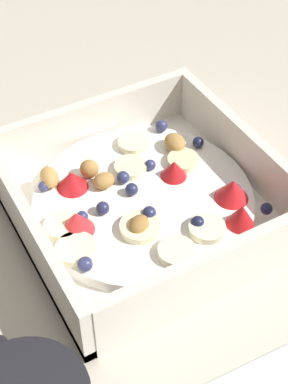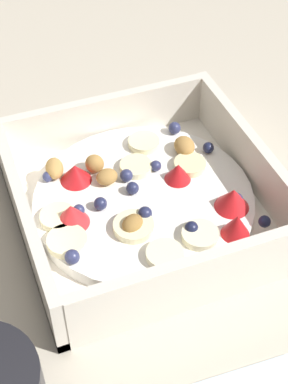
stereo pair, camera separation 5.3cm
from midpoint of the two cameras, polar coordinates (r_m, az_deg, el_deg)
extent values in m
plane|color=beige|center=(0.56, 3.31, -2.08)|extent=(2.40, 2.40, 0.00)
cube|color=white|center=(0.55, 2.77, -1.97)|extent=(0.23, 0.23, 0.01)
cube|color=white|center=(0.51, -8.54, -3.21)|extent=(0.23, 0.01, 0.06)
cube|color=white|center=(0.58, 12.97, 2.70)|extent=(0.23, 0.01, 0.06)
cube|color=white|center=(0.61, -1.21, 6.78)|extent=(0.01, 0.21, 0.06)
cube|color=white|center=(0.47, 8.16, -8.96)|extent=(0.01, 0.21, 0.06)
cylinder|color=white|center=(0.54, 2.81, -1.13)|extent=(0.21, 0.21, 0.01)
cylinder|color=#F4EAB7|center=(0.50, -4.50, -4.97)|extent=(0.04, 0.04, 0.01)
cylinder|color=#F4EAB7|center=(0.56, 2.32, 2.47)|extent=(0.04, 0.04, 0.01)
cylinder|color=#F4EAB7|center=(0.51, 1.99, -3.54)|extent=(0.04, 0.04, 0.01)
cylinder|color=beige|center=(0.57, 7.19, 2.52)|extent=(0.04, 0.04, 0.01)
cylinder|color=#F7EFC6|center=(0.51, 8.51, -4.34)|extent=(0.05, 0.05, 0.01)
cylinder|color=#F4EAB7|center=(0.52, -5.63, -2.28)|extent=(0.03, 0.03, 0.01)
cylinder|color=#F4EAB7|center=(0.59, 2.60, 4.70)|extent=(0.04, 0.04, 0.01)
cylinder|color=#F7EFC6|center=(0.49, 5.18, -6.28)|extent=(0.03, 0.03, 0.01)
cone|color=red|center=(0.55, -3.96, 1.73)|extent=(0.04, 0.04, 0.02)
cone|color=red|center=(0.53, 11.51, -0.76)|extent=(0.04, 0.04, 0.02)
cone|color=red|center=(0.51, -4.12, -2.33)|extent=(0.03, 0.03, 0.02)
cone|color=red|center=(0.55, 6.11, 1.82)|extent=(0.04, 0.04, 0.02)
cone|color=red|center=(0.51, 11.99, -3.34)|extent=(0.04, 0.04, 0.02)
sphere|color=#23284C|center=(0.53, -1.54, -0.99)|extent=(0.01, 0.01, 0.01)
sphere|color=navy|center=(0.49, -3.89, -6.50)|extent=(0.01, 0.01, 0.01)
sphere|color=navy|center=(0.52, -3.44, -2.01)|extent=(0.01, 0.01, 0.01)
sphere|color=#23284C|center=(0.52, 3.06, -2.25)|extent=(0.01, 0.01, 0.01)
sphere|color=#191E3D|center=(0.51, 7.66, -3.64)|extent=(0.01, 0.01, 0.01)
sphere|color=navy|center=(0.56, 3.88, 2.44)|extent=(0.01, 0.01, 0.01)
sphere|color=#23284C|center=(0.54, 1.71, 0.24)|extent=(0.01, 0.01, 0.01)
sphere|color=#191E3D|center=(0.59, 8.89, 4.17)|extent=(0.01, 0.01, 0.01)
sphere|color=#191E3D|center=(0.53, 14.55, -2.96)|extent=(0.01, 0.01, 0.01)
sphere|color=navy|center=(0.55, -6.68, 1.37)|extent=(0.01, 0.01, 0.01)
sphere|color=navy|center=(0.55, 1.04, 1.49)|extent=(0.01, 0.01, 0.01)
sphere|color=navy|center=(0.61, 5.54, 6.12)|extent=(0.01, 0.01, 0.01)
sphere|color=navy|center=(0.54, 11.81, -0.86)|extent=(0.01, 0.01, 0.01)
ellipsoid|color=#AD7F42|center=(0.58, 6.59, 4.37)|extent=(0.03, 0.02, 0.02)
ellipsoid|color=#AD7F42|center=(0.55, -0.86, 1.36)|extent=(0.02, 0.02, 0.01)
ellipsoid|color=olive|center=(0.51, 1.89, -3.27)|extent=(0.03, 0.03, 0.01)
ellipsoid|color=#AD7F42|center=(0.56, -2.12, 2.65)|extent=(0.02, 0.02, 0.02)
ellipsoid|color=tan|center=(0.56, -6.03, 2.18)|extent=(0.03, 0.02, 0.02)
ellipsoid|color=silver|center=(0.66, -8.83, 6.60)|extent=(0.04, 0.05, 0.01)
camera|label=1|loc=(0.03, -87.13, 2.88)|focal=54.68mm
camera|label=2|loc=(0.03, 92.87, -2.88)|focal=54.68mm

